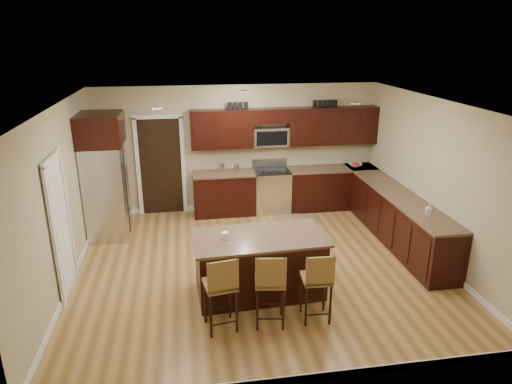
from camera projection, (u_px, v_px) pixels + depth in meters
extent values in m
plane|color=#A0753F|center=(259.00, 266.00, 7.67)|extent=(6.00, 6.00, 0.00)
plane|color=silver|center=(260.00, 104.00, 6.78)|extent=(6.00, 6.00, 0.00)
plane|color=tan|center=(238.00, 149.00, 9.78)|extent=(6.00, 0.00, 6.00)
plane|color=tan|center=(61.00, 200.00, 6.77)|extent=(0.00, 5.50, 5.50)
plane|color=tan|center=(435.00, 181.00, 7.67)|extent=(0.00, 5.50, 5.50)
cube|color=black|center=(224.00, 194.00, 9.75)|extent=(1.30, 0.60, 0.88)
cube|color=black|center=(331.00, 188.00, 10.11)|extent=(1.94, 0.60, 0.88)
cube|color=black|center=(400.00, 221.00, 8.37)|extent=(0.60, 3.35, 0.88)
cube|color=brown|center=(224.00, 174.00, 9.60)|extent=(1.30, 0.63, 0.04)
cube|color=brown|center=(332.00, 169.00, 9.96)|extent=(1.94, 0.63, 0.04)
cube|color=brown|center=(402.00, 197.00, 8.22)|extent=(0.63, 3.35, 0.04)
cube|color=black|center=(222.00, 129.00, 9.42)|extent=(1.30, 0.33, 0.80)
cube|color=black|center=(333.00, 126.00, 9.78)|extent=(1.94, 0.33, 0.80)
cube|color=black|center=(271.00, 116.00, 9.49)|extent=(0.76, 0.33, 0.30)
cube|color=silver|center=(271.00, 191.00, 9.90)|extent=(0.76, 0.64, 0.90)
cube|color=black|center=(272.00, 171.00, 9.75)|extent=(0.76, 0.60, 0.03)
cube|color=black|center=(274.00, 196.00, 9.62)|extent=(0.65, 0.01, 0.45)
cube|color=silver|center=(269.00, 163.00, 9.97)|extent=(0.76, 0.05, 0.18)
cube|color=silver|center=(271.00, 137.00, 9.66)|extent=(0.76, 0.31, 0.40)
cube|color=black|center=(161.00, 167.00, 9.63)|extent=(0.85, 0.03, 2.06)
cube|color=white|center=(60.00, 229.00, 6.60)|extent=(0.03, 0.80, 2.04)
cube|color=black|center=(259.00, 266.00, 6.75)|extent=(1.87, 1.00, 0.88)
cube|color=brown|center=(260.00, 238.00, 6.60)|extent=(1.97, 1.11, 0.04)
cube|color=black|center=(259.00, 289.00, 6.88)|extent=(1.79, 0.92, 0.09)
cube|color=olive|center=(220.00, 284.00, 5.86)|extent=(0.46, 0.46, 0.06)
cube|color=olive|center=(223.00, 277.00, 5.63)|extent=(0.40, 0.10, 0.43)
cylinder|color=black|center=(208.00, 316.00, 5.79)|extent=(0.03, 0.03, 0.62)
cylinder|color=black|center=(235.00, 313.00, 5.84)|extent=(0.03, 0.03, 0.62)
cylinder|color=black|center=(207.00, 301.00, 6.10)|extent=(0.03, 0.03, 0.62)
cylinder|color=black|center=(232.00, 299.00, 6.16)|extent=(0.03, 0.03, 0.62)
cube|color=olive|center=(270.00, 281.00, 5.96)|extent=(0.45, 0.45, 0.06)
cube|color=olive|center=(271.00, 274.00, 5.72)|extent=(0.40, 0.10, 0.42)
cylinder|color=black|center=(259.00, 311.00, 5.89)|extent=(0.03, 0.03, 0.61)
cylinder|color=black|center=(285.00, 309.00, 5.94)|extent=(0.03, 0.03, 0.61)
cylinder|color=black|center=(255.00, 297.00, 6.20)|extent=(0.03, 0.03, 0.61)
cylinder|color=black|center=(280.00, 295.00, 6.25)|extent=(0.03, 0.03, 0.61)
cube|color=olive|center=(316.00, 278.00, 6.06)|extent=(0.40, 0.40, 0.05)
cube|color=olive|center=(320.00, 271.00, 5.84)|extent=(0.38, 0.05, 0.41)
cylinder|color=black|center=(307.00, 307.00, 5.99)|extent=(0.03, 0.03, 0.59)
cylinder|color=black|center=(331.00, 305.00, 6.04)|extent=(0.03, 0.03, 0.59)
cylinder|color=black|center=(301.00, 294.00, 6.30)|extent=(0.03, 0.03, 0.59)
cylinder|color=black|center=(323.00, 292.00, 6.35)|extent=(0.03, 0.03, 0.59)
cube|color=silver|center=(107.00, 191.00, 8.55)|extent=(0.72, 0.89, 1.79)
cube|color=black|center=(127.00, 190.00, 8.60)|extent=(0.01, 0.02, 1.70)
cylinder|color=silver|center=(127.00, 187.00, 8.50)|extent=(0.02, 0.02, 0.79)
cylinder|color=silver|center=(128.00, 184.00, 8.65)|extent=(0.02, 0.02, 0.79)
cube|color=black|center=(100.00, 129.00, 8.16)|extent=(0.78, 0.95, 0.56)
cube|color=brown|center=(295.00, 219.00, 9.56)|extent=(1.08, 0.86, 0.01)
imported|color=silver|center=(355.00, 165.00, 10.02)|extent=(0.28, 0.28, 0.07)
imported|color=#B2B2B2|center=(428.00, 210.00, 7.35)|extent=(0.10, 0.10, 0.18)
cylinder|color=silver|center=(222.00, 168.00, 9.55)|extent=(0.12, 0.12, 0.20)
cylinder|color=silver|center=(236.00, 168.00, 9.61)|extent=(0.11, 0.11, 0.16)
cylinder|color=white|center=(225.00, 235.00, 6.50)|extent=(0.10, 0.10, 0.10)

